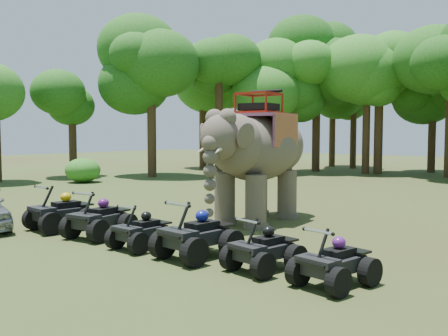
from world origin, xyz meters
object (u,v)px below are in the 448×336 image
at_px(atv_4, 264,243).
at_px(atv_1, 99,214).
at_px(elephant, 257,156).
at_px(atv_3, 197,229).
at_px(atv_0, 61,207).
at_px(atv_2, 142,226).
at_px(atv_5, 334,256).

bearing_deg(atv_4, atv_1, -169.87).
bearing_deg(elephant, atv_3, -76.26).
xyz_separation_m(elephant, atv_1, (-1.97, -4.87, -1.51)).
distance_m(atv_0, atv_4, 7.32).
bearing_deg(elephant, atv_2, -95.90).
bearing_deg(atv_1, atv_5, -7.36).
relative_size(elephant, atv_0, 2.78).
bearing_deg(atv_5, atv_3, -169.37).
relative_size(atv_0, atv_1, 1.04).
xyz_separation_m(elephant, atv_4, (3.56, -4.78, -1.59)).
distance_m(atv_1, atv_5, 7.19).
distance_m(atv_0, atv_5, 8.98).
xyz_separation_m(atv_0, atv_4, (7.32, 0.15, -0.11)).
xyz_separation_m(atv_4, atv_5, (1.66, -0.06, -0.00)).
xyz_separation_m(atv_2, atv_5, (5.22, 0.20, 0.01)).
bearing_deg(atv_2, atv_4, 5.85).
bearing_deg(elephant, atv_1, -117.88).
bearing_deg(atv_0, atv_1, 7.97).
bearing_deg(atv_2, atv_3, 6.63).
bearing_deg(atv_2, atv_5, 3.95).
xyz_separation_m(atv_2, atv_4, (3.56, 0.25, 0.01)).
bearing_deg(atv_0, atv_4, 7.07).
relative_size(elephant, atv_3, 2.79).
relative_size(atv_0, atv_2, 1.21).
distance_m(atv_2, atv_4, 3.57).
bearing_deg(atv_3, atv_5, 5.86).
distance_m(elephant, atv_2, 5.28).
distance_m(atv_1, atv_4, 5.53).
distance_m(atv_2, atv_5, 5.23).
height_order(atv_0, atv_4, atv_0).
distance_m(elephant, atv_0, 6.38).
relative_size(elephant, atv_2, 3.37).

